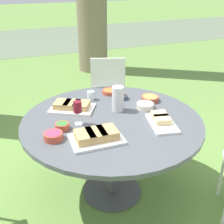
{
  "coord_description": "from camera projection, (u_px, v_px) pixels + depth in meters",
  "views": [
    {
      "loc": [
        -0.76,
        -1.88,
        1.82
      ],
      "look_at": [
        0.0,
        0.0,
        0.82
      ],
      "focal_mm": 45.0,
      "sensor_mm": 36.0,
      "label": 1
    }
  ],
  "objects": [
    {
      "name": "water_pitcher",
      "position": [
        118.0,
        99.0,
        2.38
      ],
      "size": [
        0.11,
        0.1,
        0.22
      ],
      "color": "silver",
      "rests_on": "dining_table"
    },
    {
      "name": "bowl_dip_red",
      "position": [
        53.0,
        136.0,
        1.99
      ],
      "size": [
        0.14,
        0.14,
        0.05
      ],
      "color": "#B74733",
      "rests_on": "dining_table"
    },
    {
      "name": "chair_far_back",
      "position": [
        108.0,
        89.0,
        3.55
      ],
      "size": [
        0.56,
        0.54,
        0.89
      ],
      "color": "silver",
      "rests_on": "ground_plane"
    },
    {
      "name": "platter_sandwich_side",
      "position": [
        72.0,
        106.0,
        2.43
      ],
      "size": [
        0.44,
        0.39,
        0.07
      ],
      "color": "white",
      "rests_on": "dining_table"
    },
    {
      "name": "cup_water_near",
      "position": [
        91.0,
        96.0,
        2.62
      ],
      "size": [
        0.07,
        0.07,
        0.08
      ],
      "color": "silver",
      "rests_on": "dining_table"
    },
    {
      "name": "ground_plane",
      "position": [
        112.0,
        191.0,
        2.62
      ],
      "size": [
        40.0,
        40.0,
        0.0
      ],
      "primitive_type": "plane",
      "color": "#668E42"
    },
    {
      "name": "bowl_fries",
      "position": [
        150.0,
        98.0,
        2.6
      ],
      "size": [
        0.16,
        0.16,
        0.05
      ],
      "color": "#B74733",
      "rests_on": "dining_table"
    },
    {
      "name": "wine_glass",
      "position": [
        78.0,
        108.0,
        2.14
      ],
      "size": [
        0.06,
        0.06,
        0.19
      ],
      "color": "silver",
      "rests_on": "dining_table"
    },
    {
      "name": "dining_table",
      "position": [
        112.0,
        129.0,
        2.33
      ],
      "size": [
        1.47,
        1.47,
        0.76
      ],
      "color": "#4C4C51",
      "rests_on": "ground_plane"
    },
    {
      "name": "platter_charcuterie",
      "position": [
        96.0,
        136.0,
        1.97
      ],
      "size": [
        0.38,
        0.26,
        0.08
      ],
      "color": "white",
      "rests_on": "dining_table"
    },
    {
      "name": "river_strip",
      "position": [
        24.0,
        40.0,
        8.65
      ],
      "size": [
        40.0,
        4.13,
        0.01
      ],
      "color": "#6B7F5B",
      "rests_on": "ground_plane"
    },
    {
      "name": "bowl_dip_cream",
      "position": [
        145.0,
        105.0,
        2.46
      ],
      "size": [
        0.15,
        0.15,
        0.05
      ],
      "color": "beige",
      "rests_on": "dining_table"
    },
    {
      "name": "platter_bread_main",
      "position": [
        161.0,
        120.0,
        2.2
      ],
      "size": [
        0.25,
        0.37,
        0.07
      ],
      "color": "white",
      "rests_on": "dining_table"
    },
    {
      "name": "bowl_roasted_veg",
      "position": [
        110.0,
        91.0,
        2.77
      ],
      "size": [
        0.15,
        0.15,
        0.04
      ],
      "color": "#B74733",
      "rests_on": "dining_table"
    },
    {
      "name": "bowl_olives",
      "position": [
        123.0,
        97.0,
        2.64
      ],
      "size": [
        0.1,
        0.1,
        0.04
      ],
      "color": "#334256",
      "rests_on": "dining_table"
    },
    {
      "name": "bowl_salad",
      "position": [
        62.0,
        126.0,
        2.12
      ],
      "size": [
        0.11,
        0.11,
        0.05
      ],
      "color": "#B74733",
      "rests_on": "dining_table"
    }
  ]
}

